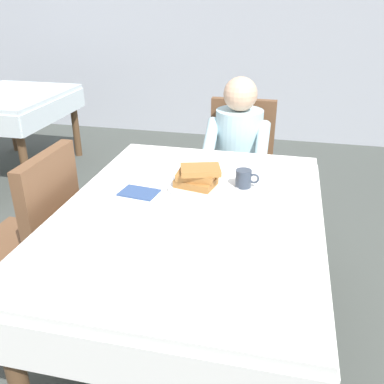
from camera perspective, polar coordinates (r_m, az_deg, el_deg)
name	(u,v)px	position (r m, az deg, el deg)	size (l,w,h in m)	color
ground_plane	(191,338)	(2.26, -0.18, -19.09)	(14.00, 14.00, 0.00)	#474C47
dining_table_main	(190,227)	(1.86, -0.20, -4.67)	(1.12, 1.52, 0.74)	white
chair_diner	(239,160)	(2.95, 6.41, 4.29)	(0.44, 0.45, 0.93)	brown
diner_person	(237,148)	(2.76, 6.14, 5.85)	(0.40, 0.43, 1.12)	silver
chair_left_side	(37,230)	(2.21, -20.15, -4.86)	(0.45, 0.44, 0.93)	brown
plate_breakfast	(197,188)	(1.99, 0.70, 0.60)	(0.28, 0.28, 0.02)	white
breakfast_stack	(197,176)	(1.98, 0.68, 2.13)	(0.22, 0.18, 0.09)	#A36B33
cup_coffee	(244,178)	(2.02, 7.00, 1.82)	(0.11, 0.08, 0.08)	#333D4C
syrup_pitcher	(155,167)	(2.16, -4.96, 3.42)	(0.08, 0.08, 0.07)	silver
fork_left_of_plate	(157,187)	(2.02, -4.68, 0.73)	(0.18, 0.01, 0.01)	silver
knife_right_of_plate	(237,194)	(1.95, 6.04, -0.31)	(0.20, 0.01, 0.01)	silver
spoon_near_edge	(181,226)	(1.69, -1.56, -4.57)	(0.15, 0.01, 0.01)	silver
napkin_folded	(139,193)	(1.97, -7.15, -0.08)	(0.17, 0.12, 0.01)	#334C7F
background_table_far	(11,106)	(4.34, -23.13, 10.59)	(0.92, 1.12, 0.74)	silver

